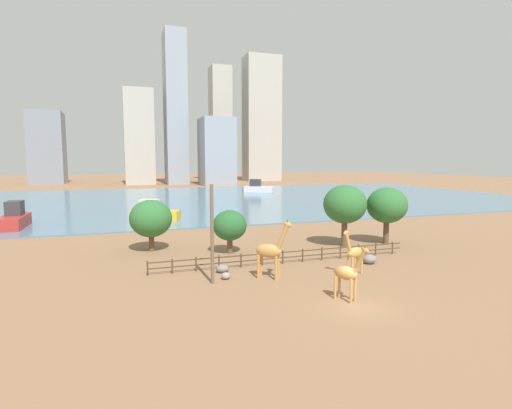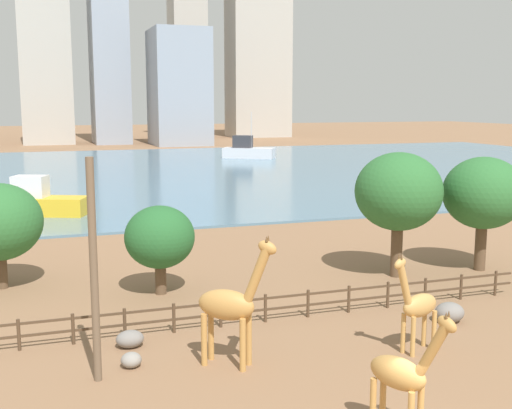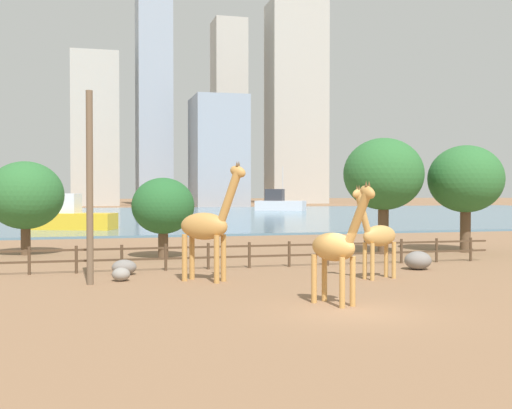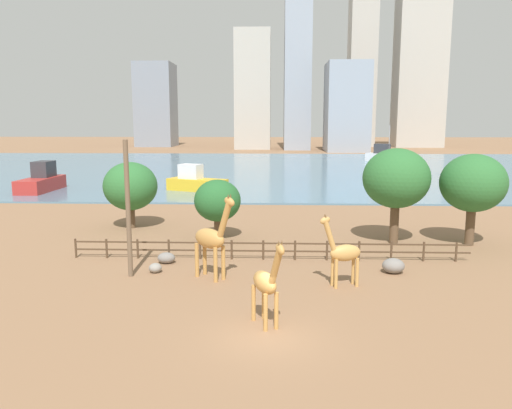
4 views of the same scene
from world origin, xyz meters
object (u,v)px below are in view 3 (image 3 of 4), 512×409
(giraffe_young, at_px, (377,235))
(tree_center_broad, at_px, (163,206))
(boulder_small, at_px, (418,260))
(tree_left_small, at_px, (466,179))
(giraffe_tall, at_px, (337,247))
(tree_right_tall, at_px, (25,196))
(boat_tug, at_px, (279,203))
(tree_left_large, at_px, (384,175))
(boulder_by_pole, at_px, (121,274))
(boulder_near_fence, at_px, (124,267))
(boat_ferry, at_px, (72,217))
(utility_pole, at_px, (90,188))
(giraffe_companion, at_px, (208,226))

(giraffe_young, distance_m, tree_center_broad, 13.84)
(boulder_small, height_order, tree_left_small, tree_left_small)
(giraffe_tall, distance_m, tree_right_tall, 23.73)
(giraffe_tall, xyz_separation_m, boat_tug, (25.19, 91.94, -0.45))
(tree_left_large, bearing_deg, boat_tug, 78.22)
(boulder_by_pole, relative_size, tree_right_tall, 0.14)
(giraffe_young, xyz_separation_m, boulder_small, (3.39, 2.56, -1.46))
(boulder_near_fence, xyz_separation_m, boat_ferry, (-3.25, 32.84, 1.00))
(utility_pole, bearing_deg, boulder_by_pole, 30.67)
(boulder_by_pole, xyz_separation_m, tree_center_broad, (2.78, 8.99, 2.69))
(giraffe_companion, distance_m, giraffe_young, 7.46)
(giraffe_young, height_order, tree_left_large, tree_left_large)
(giraffe_tall, relative_size, giraffe_companion, 0.82)
(boat_ferry, bearing_deg, boulder_near_fence, -61.71)
(boulder_by_pole, height_order, boat_ferry, boat_ferry)
(giraffe_tall, height_order, boulder_small, giraffe_tall)
(giraffe_tall, relative_size, tree_left_small, 0.63)
(utility_pole, bearing_deg, tree_left_large, 26.77)
(giraffe_tall, bearing_deg, boat_ferry, 166.97)
(utility_pole, xyz_separation_m, boulder_small, (15.63, 1.20, -3.55))
(tree_center_broad, distance_m, boat_ferry, 26.58)
(giraffe_companion, relative_size, utility_pole, 0.64)
(giraffe_young, distance_m, boat_tug, 88.87)
(giraffe_companion, relative_size, tree_left_large, 0.72)
(giraffe_young, relative_size, tree_right_tall, 0.73)
(utility_pole, xyz_separation_m, boulder_near_fence, (1.51, 2.79, -3.65))
(giraffe_tall, bearing_deg, tree_left_large, 123.40)
(giraffe_tall, bearing_deg, boulder_near_fence, -171.94)
(giraffe_tall, distance_m, tree_center_broad, 17.22)
(boulder_near_fence, relative_size, tree_right_tall, 0.20)
(tree_left_small, bearing_deg, giraffe_young, -137.36)
(boulder_near_fence, relative_size, tree_left_large, 0.16)
(utility_pole, xyz_separation_m, boat_tug, (33.31, 84.98, -2.47))
(tree_center_broad, height_order, tree_left_small, tree_left_small)
(giraffe_companion, bearing_deg, boulder_near_fence, 176.49)
(giraffe_young, bearing_deg, giraffe_tall, 36.96)
(tree_left_large, relative_size, tree_right_tall, 1.26)
(giraffe_companion, height_order, boulder_by_pole, giraffe_companion)
(boulder_near_fence, relative_size, boat_ferry, 0.14)
(boulder_by_pole, relative_size, boat_tug, 0.08)
(tree_left_large, distance_m, boat_tug, 77.91)
(utility_pole, xyz_separation_m, tree_center_broad, (4.06, 9.75, -1.02))
(boulder_small, height_order, boat_tug, boat_tug)
(giraffe_tall, bearing_deg, giraffe_companion, 179.89)
(boulder_near_fence, bearing_deg, utility_pole, -118.46)
(giraffe_companion, height_order, utility_pole, utility_pole)
(boat_ferry, bearing_deg, giraffe_tall, -54.33)
(boulder_small, xyz_separation_m, tree_left_small, (7.23, 7.22, 4.13))
(tree_right_tall, distance_m, boat_ferry, 22.34)
(giraffe_young, bearing_deg, boulder_near_fence, -37.87)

